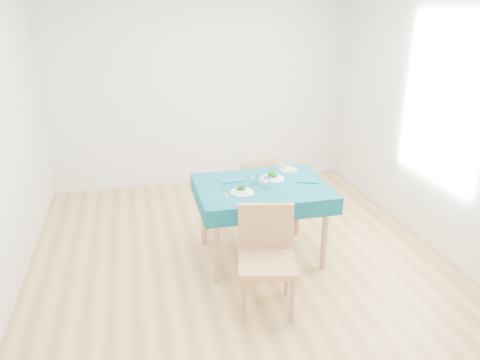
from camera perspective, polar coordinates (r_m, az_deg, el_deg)
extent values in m
cube|color=olive|center=(4.65, 0.00, -9.96)|extent=(4.00, 4.50, 0.02)
cube|color=silver|center=(6.29, -4.80, 11.40)|extent=(4.00, 0.02, 2.70)
cube|color=silver|center=(2.14, 14.13, -8.30)|extent=(4.00, 0.02, 2.70)
cube|color=silver|center=(4.97, 23.27, 7.29)|extent=(0.02, 4.50, 2.70)
cube|color=#08475A|center=(4.56, 2.61, -5.08)|extent=(1.23, 0.93, 0.76)
cube|color=#A4764D|center=(3.72, 3.34, -8.18)|extent=(0.55, 0.59, 1.14)
cube|color=#A4764D|center=(5.16, 1.47, -0.27)|extent=(0.48, 0.51, 1.03)
cube|color=silver|center=(4.20, -1.73, -1.72)|extent=(0.04, 0.19, 0.00)
cube|color=silver|center=(4.24, 1.36, -1.47)|extent=(0.03, 0.19, 0.00)
cube|color=silver|center=(4.54, 2.40, 0.02)|extent=(0.05, 0.19, 0.00)
cube|color=silver|center=(4.64, 8.56, 0.29)|extent=(0.06, 0.21, 0.00)
cube|color=#0B5063|center=(4.52, -1.17, 0.03)|extent=(0.24, 0.19, 0.01)
cube|color=#0B5063|center=(4.56, 8.22, -0.02)|extent=(0.25, 0.22, 0.01)
cylinder|color=white|center=(4.42, 1.88, 0.06)|extent=(0.07, 0.07, 0.09)
cylinder|color=white|center=(4.34, 3.25, -0.31)|extent=(0.08, 0.08, 0.10)
cylinder|color=#AAD166|center=(4.82, 5.95, 1.23)|extent=(0.18, 0.18, 0.01)
cube|color=beige|center=(4.82, 5.96, 1.36)|extent=(0.11, 0.11, 0.01)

